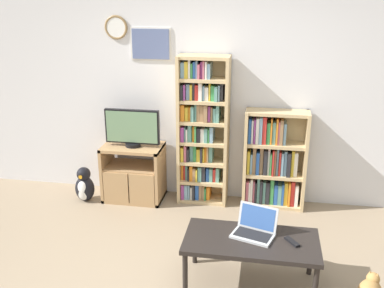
% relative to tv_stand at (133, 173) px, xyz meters
% --- Properties ---
extents(wall_back, '(6.24, 0.09, 2.60)m').
position_rel_tv_stand_xyz_m(wall_back, '(0.84, 0.30, 0.96)').
color(wall_back, silver).
rests_on(wall_back, ground_plane).
extents(tv_stand, '(0.70, 0.46, 0.68)m').
position_rel_tv_stand_xyz_m(tv_stand, '(0.00, 0.00, 0.00)').
color(tv_stand, tan).
rests_on(tv_stand, ground_plane).
extents(television, '(0.64, 0.18, 0.44)m').
position_rel_tv_stand_xyz_m(television, '(0.01, -0.01, 0.56)').
color(television, black).
rests_on(television, tv_stand).
extents(bookshelf_tall, '(0.58, 0.30, 1.74)m').
position_rel_tv_stand_xyz_m(bookshelf_tall, '(0.80, 0.12, 0.53)').
color(bookshelf_tall, tan).
rests_on(bookshelf_tall, ground_plane).
extents(bookshelf_short, '(0.71, 0.27, 1.15)m').
position_rel_tv_stand_xyz_m(bookshelf_short, '(1.63, 0.13, 0.20)').
color(bookshelf_short, tan).
rests_on(bookshelf_short, ground_plane).
extents(coffee_table, '(1.13, 0.56, 0.44)m').
position_rel_tv_stand_xyz_m(coffee_table, '(1.47, -1.44, 0.06)').
color(coffee_table, black).
rests_on(coffee_table, ground_plane).
extents(laptop, '(0.41, 0.35, 0.24)m').
position_rel_tv_stand_xyz_m(laptop, '(1.49, -1.35, 0.16)').
color(laptop, '#B7BABC').
rests_on(laptop, coffee_table).
extents(remote_near_laptop, '(0.13, 0.16, 0.02)m').
position_rel_tv_stand_xyz_m(remote_near_laptop, '(1.81, -1.44, 0.11)').
color(remote_near_laptop, black).
rests_on(remote_near_laptop, coffee_table).
extents(penguin_figurine, '(0.23, 0.21, 0.43)m').
position_rel_tv_stand_xyz_m(penguin_figurine, '(-0.56, -0.16, -0.15)').
color(penguin_figurine, black).
rests_on(penguin_figurine, ground_plane).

